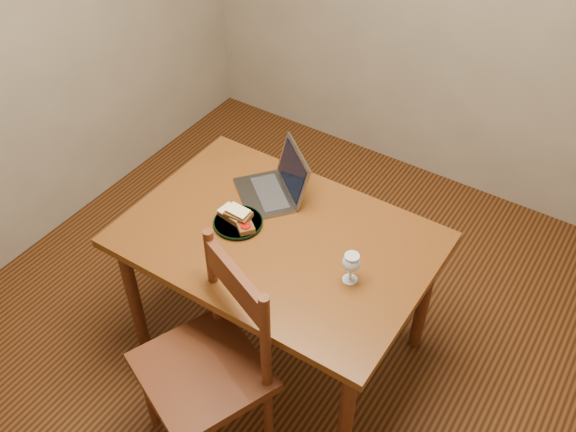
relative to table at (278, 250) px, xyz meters
The scene contains 10 objects.
floor 0.67m from the table, 78.19° to the left, with size 3.20×3.20×0.02m, color black.
left_wall 1.72m from the table, behind, with size 0.02×3.20×2.60m, color gray.
table is the anchor object (origin of this frame).
chair 0.57m from the table, 85.83° to the right, with size 0.61×0.60×0.51m.
plate 0.21m from the table, 169.87° to the right, with size 0.22×0.22×0.02m, color black.
sandwich_cheese 0.25m from the table, behind, with size 0.12×0.07×0.04m, color #381E0C, non-canonical shape.
sandwich_tomato 0.19m from the table, 163.22° to the right, with size 0.11×0.07×0.03m, color #381E0C, non-canonical shape.
sandwich_top 0.24m from the table, behind, with size 0.11×0.07×0.04m, color #381E0C, non-canonical shape.
milk_glass 0.41m from the table, ahead, with size 0.07×0.07×0.14m, color white, non-canonical shape.
laptop 0.32m from the table, 123.85° to the left, with size 0.41×0.41×0.22m.
Camera 1 is at (1.09, -1.69, 2.65)m, focal length 40.00 mm.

